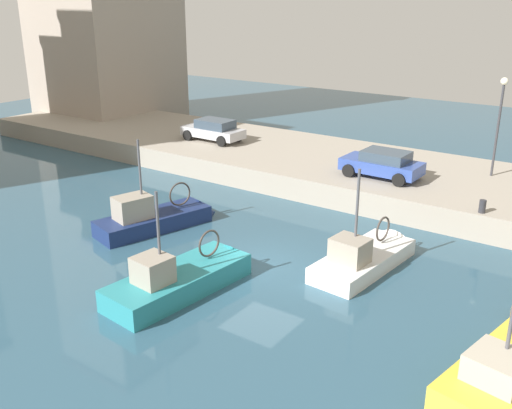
{
  "coord_description": "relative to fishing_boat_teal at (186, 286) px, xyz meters",
  "views": [
    {
      "loc": [
        -16.59,
        -11.36,
        9.77
      ],
      "look_at": [
        2.79,
        2.23,
        1.2
      ],
      "focal_mm": 41.1,
      "sensor_mm": 36.0,
      "label": 1
    }
  ],
  "objects": [
    {
      "name": "mooring_bollard_mid",
      "position": [
        10.34,
        -7.17,
        1.37
      ],
      "size": [
        0.28,
        0.28,
        0.55
      ],
      "primitive_type": "cylinder",
      "color": "#2D2D33",
      "rests_on": "quay_wall"
    },
    {
      "name": "quay_wall",
      "position": [
        14.49,
        -1.17,
        0.5
      ],
      "size": [
        9.0,
        56.0,
        1.2
      ],
      "primitive_type": "cube",
      "color": "#9E9384",
      "rests_on": "ground"
    },
    {
      "name": "parked_car_silver",
      "position": [
        13.72,
        9.81,
        1.79
      ],
      "size": [
        1.89,
        3.95,
        1.34
      ],
      "color": "#B7B7BC",
      "rests_on": "quay_wall"
    },
    {
      "name": "quay_streetlamp",
      "position": [
        15.99,
        -6.1,
        4.35
      ],
      "size": [
        0.36,
        0.36,
        4.83
      ],
      "color": "#38383D",
      "rests_on": "quay_wall"
    },
    {
      "name": "water_surface",
      "position": [
        2.99,
        -1.17,
        -0.1
      ],
      "size": [
        80.0,
        80.0,
        0.0
      ],
      "primitive_type": "plane",
      "color": "#2D5166",
      "rests_on": "ground"
    },
    {
      "name": "fishing_boat_navy",
      "position": [
        3.63,
        4.78,
        0.05
      ],
      "size": [
        6.05,
        3.15,
        4.87
      ],
      "color": "navy",
      "rests_on": "ground"
    },
    {
      "name": "fishing_boat_white",
      "position": [
        5.38,
        -4.42,
        0.02
      ],
      "size": [
        5.81,
        2.45,
        4.88
      ],
      "color": "white",
      "rests_on": "ground"
    },
    {
      "name": "parked_car_blue",
      "position": [
        12.59,
        -1.75,
        1.8
      ],
      "size": [
        2.06,
        3.9,
        1.35
      ],
      "color": "#334C9E",
      "rests_on": "quay_wall"
    },
    {
      "name": "fishing_boat_teal",
      "position": [
        0.0,
        0.0,
        0.0
      ],
      "size": [
        6.33,
        2.62,
        4.74
      ],
      "color": "teal",
      "rests_on": "ground"
    }
  ]
}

